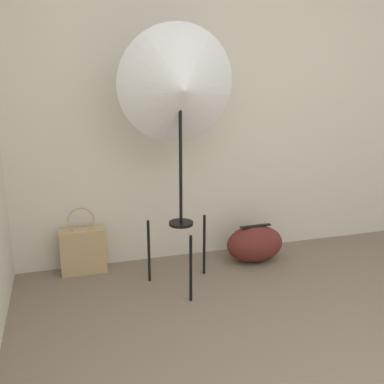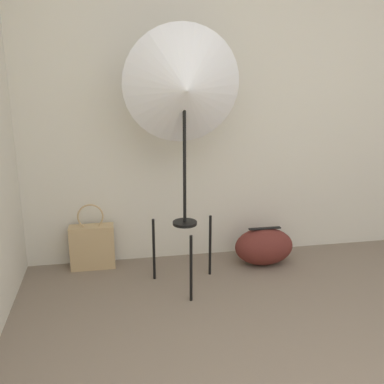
% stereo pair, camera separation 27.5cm
% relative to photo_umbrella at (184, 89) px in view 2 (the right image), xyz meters
% --- Properties ---
extents(wall_back, '(8.00, 0.05, 2.60)m').
position_rel_photo_umbrella_xyz_m(wall_back, '(0.42, 0.53, -0.06)').
color(wall_back, beige).
rests_on(wall_back, ground_plane).
extents(photo_umbrella, '(0.78, 0.41, 1.77)m').
position_rel_photo_umbrella_xyz_m(photo_umbrella, '(0.00, 0.00, 0.00)').
color(photo_umbrella, black).
rests_on(photo_umbrella, ground_plane).
extents(tote_bag, '(0.33, 0.12, 0.51)m').
position_rel_photo_umbrella_xyz_m(tote_bag, '(-0.65, 0.39, -1.18)').
color(tote_bag, tan).
rests_on(tote_bag, ground_plane).
extents(duffel_bag, '(0.46, 0.29, 0.30)m').
position_rel_photo_umbrella_xyz_m(duffel_bag, '(0.66, 0.22, -1.21)').
color(duffel_bag, '#5B231E').
rests_on(duffel_bag, ground_plane).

